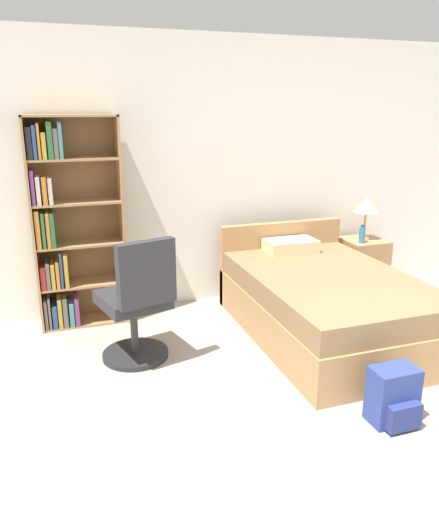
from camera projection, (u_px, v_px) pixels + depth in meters
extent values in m
cube|color=white|center=(230.00, 173.00, 5.00)|extent=(9.00, 0.06, 2.60)
cube|color=#AD7F51|center=(33.00, 227.00, 4.31)|extent=(0.02, 0.33, 1.88)
cube|color=#AD7F51|center=(121.00, 221.00, 4.54)|extent=(0.02, 0.33, 1.88)
cube|color=#936C45|center=(77.00, 220.00, 4.57)|extent=(0.78, 0.01, 1.88)
cube|color=#AD7F51|center=(86.00, 320.00, 4.69)|extent=(0.74, 0.31, 0.02)
cube|color=#665B51|center=(46.00, 312.00, 4.50)|extent=(0.03, 0.21, 0.27)
cube|color=#665B51|center=(50.00, 310.00, 4.53)|extent=(0.02, 0.26, 0.29)
cube|color=navy|center=(55.00, 313.00, 4.55)|extent=(0.04, 0.26, 0.21)
cube|color=gold|center=(60.00, 311.00, 4.52)|extent=(0.03, 0.18, 0.27)
cube|color=#665B51|center=(65.00, 310.00, 4.54)|extent=(0.04, 0.19, 0.27)
cube|color=teal|center=(71.00, 311.00, 4.59)|extent=(0.04, 0.23, 0.22)
cube|color=#7A387F|center=(77.00, 309.00, 4.60)|extent=(0.04, 0.25, 0.26)
cube|color=#AD7F51|center=(83.00, 283.00, 4.59)|extent=(0.74, 0.31, 0.02)
cube|color=maroon|center=(43.00, 277.00, 4.39)|extent=(0.04, 0.18, 0.21)
cube|color=#665B51|center=(48.00, 274.00, 4.41)|extent=(0.03, 0.21, 0.24)
cube|color=gold|center=(53.00, 274.00, 4.44)|extent=(0.03, 0.24, 0.22)
cube|color=orange|center=(57.00, 273.00, 4.45)|extent=(0.03, 0.23, 0.24)
cube|color=navy|center=(61.00, 269.00, 4.43)|extent=(0.02, 0.19, 0.32)
cube|color=gold|center=(66.00, 269.00, 4.45)|extent=(0.03, 0.21, 0.30)
cube|color=#AD7F51|center=(80.00, 243.00, 4.48)|extent=(0.74, 0.31, 0.02)
cube|color=orange|center=(38.00, 229.00, 4.27)|extent=(0.04, 0.18, 0.33)
cube|color=#2D6638|center=(43.00, 229.00, 4.31)|extent=(0.03, 0.23, 0.31)
cube|color=orange|center=(48.00, 228.00, 4.33)|extent=(0.03, 0.26, 0.31)
cube|color=#2D6638|center=(52.00, 228.00, 4.34)|extent=(0.04, 0.25, 0.30)
cube|color=#AD7F51|center=(77.00, 202.00, 4.37)|extent=(0.74, 0.31, 0.02)
cube|color=#7A387F|center=(33.00, 187.00, 4.17)|extent=(0.03, 0.20, 0.29)
cube|color=beige|center=(38.00, 190.00, 4.21)|extent=(0.03, 0.23, 0.24)
cube|color=orange|center=(44.00, 190.00, 4.21)|extent=(0.04, 0.21, 0.23)
cube|color=beige|center=(50.00, 191.00, 4.22)|extent=(0.03, 0.18, 0.22)
cube|color=#AD7F51|center=(73.00, 159.00, 4.26)|extent=(0.74, 0.31, 0.02)
cube|color=black|center=(29.00, 143.00, 4.08)|extent=(0.04, 0.23, 0.26)
cube|color=navy|center=(34.00, 142.00, 4.08)|extent=(0.03, 0.21, 0.27)
cube|color=orange|center=(39.00, 141.00, 4.10)|extent=(0.02, 0.21, 0.29)
cube|color=gold|center=(44.00, 145.00, 4.14)|extent=(0.03, 0.26, 0.22)
cube|color=#2D6638|center=(50.00, 140.00, 4.12)|extent=(0.04, 0.22, 0.30)
cube|color=#665B51|center=(56.00, 143.00, 4.13)|extent=(0.03, 0.19, 0.25)
cube|color=teal|center=(60.00, 140.00, 4.15)|extent=(0.03, 0.22, 0.30)
cube|color=#AD7F51|center=(69.00, 116.00, 4.16)|extent=(0.78, 0.33, 0.02)
cube|color=#AD7F51|center=(327.00, 316.00, 4.36)|extent=(1.31, 2.00, 0.36)
cube|color=olive|center=(329.00, 285.00, 4.28)|extent=(1.28, 1.96, 0.20)
cube|color=#AD7F51|center=(281.00, 261.00, 5.17)|extent=(1.31, 0.08, 0.82)
cube|color=beige|center=(291.00, 245.00, 4.91)|extent=(0.50, 0.30, 0.12)
cylinder|color=#232326|center=(136.00, 354.00, 4.03)|extent=(0.53, 0.53, 0.04)
cylinder|color=#333338|center=(134.00, 329.00, 3.96)|extent=(0.06, 0.06, 0.40)
cube|color=#2D2D33|center=(133.00, 299.00, 3.89)|extent=(0.59, 0.59, 0.10)
cube|color=#2D2D33|center=(147.00, 274.00, 3.58)|extent=(0.45, 0.19, 0.48)
cube|color=#AD7F51|center=(362.00, 265.00, 5.43)|extent=(0.43, 0.44, 0.57)
sphere|color=tan|center=(375.00, 261.00, 5.18)|extent=(0.02, 0.02, 0.02)
cylinder|color=tan|center=(364.00, 238.00, 5.36)|extent=(0.13, 0.13, 0.02)
cylinder|color=tan|center=(365.00, 225.00, 5.31)|extent=(0.02, 0.02, 0.28)
cone|color=beige|center=(366.00, 205.00, 5.25)|extent=(0.25, 0.25, 0.15)
cylinder|color=teal|center=(362.00, 235.00, 5.19)|extent=(0.06, 0.06, 0.17)
cylinder|color=#2D2D33|center=(363.00, 226.00, 5.16)|extent=(0.04, 0.04, 0.02)
cube|color=navy|center=(393.00, 395.00, 3.15)|extent=(0.29, 0.18, 0.37)
cube|color=navy|center=(404.00, 417.00, 3.06)|extent=(0.22, 0.06, 0.17)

